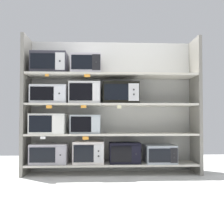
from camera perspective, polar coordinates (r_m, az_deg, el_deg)
name	(u,v)px	position (r m, az deg, el deg)	size (l,w,h in m)	color
ground	(116,194)	(2.95, 0.87, -18.11)	(6.55, 6.00, 0.02)	silver
back_panel	(111,106)	(4.07, -0.14, 1.34)	(2.75, 0.04, 2.08)	#B2B2AD
upright_left	(26,105)	(4.00, -19.06, 1.50)	(0.05, 0.42, 2.08)	gray
upright_right	(196,106)	(4.10, 18.55, 1.41)	(0.05, 0.42, 2.08)	gray
shelf_0	(112,164)	(3.88, 0.00, -11.73)	(2.55, 0.42, 0.03)	beige
microwave_0	(50,153)	(3.93, -14.04, -9.15)	(0.55, 0.37, 0.30)	#A5A1AA
microwave_1	(89,152)	(3.85, -5.33, -9.10)	(0.46, 0.36, 0.33)	silver
microwave_2	(125,153)	(3.87, 2.88, -9.23)	(0.46, 0.34, 0.31)	black
microwave_3	(160,154)	(3.96, 10.81, -9.31)	(0.45, 0.43, 0.27)	#97A1AA
shelf_1	(112,134)	(3.83, 0.00, -5.09)	(2.55, 0.42, 0.03)	beige
microwave_4	(49,124)	(3.90, -14.19, -2.59)	(0.52, 0.42, 0.29)	silver
microwave_5	(86,124)	(3.83, -6.02, -2.77)	(0.45, 0.36, 0.28)	#B2BDC2
price_tag_0	(43,138)	(3.71, -15.49, -5.70)	(0.07, 0.00, 0.04)	white
price_tag_1	(86,138)	(3.62, -6.05, -5.95)	(0.09, 0.00, 0.05)	orange
shelf_2	(112,105)	(3.83, 0.00, 1.64)	(2.55, 0.42, 0.03)	beige
microwave_6	(50,95)	(3.92, -14.04, 3.85)	(0.53, 0.36, 0.27)	silver
microwave_7	(85,93)	(3.85, -6.17, 4.29)	(0.47, 0.37, 0.32)	silver
microwave_8	(120,93)	(3.85, 1.90, 4.25)	(0.54, 0.41, 0.32)	black
price_tag_2	(49,107)	(3.69, -14.17, 1.16)	(0.08, 0.00, 0.05)	orange
price_tag_3	(84,107)	(3.62, -6.50, 1.23)	(0.08, 0.00, 0.04)	orange
price_tag_4	(119,107)	(3.62, 1.67, 1.16)	(0.06, 0.00, 0.05)	beige
shelf_3	(112,76)	(3.89, 0.00, 8.28)	(2.55, 0.42, 0.03)	beige
microwave_9	(50,64)	(3.99, -14.02, 10.62)	(0.53, 0.37, 0.32)	#323139
microwave_10	(86,65)	(3.92, -5.86, 10.58)	(0.45, 0.42, 0.29)	#BAB5BC
price_tag_5	(47,75)	(3.75, -14.63, 8.13)	(0.05, 0.00, 0.04)	orange
price_tag_6	(87,76)	(3.67, -5.68, 8.25)	(0.08, 0.00, 0.04)	orange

